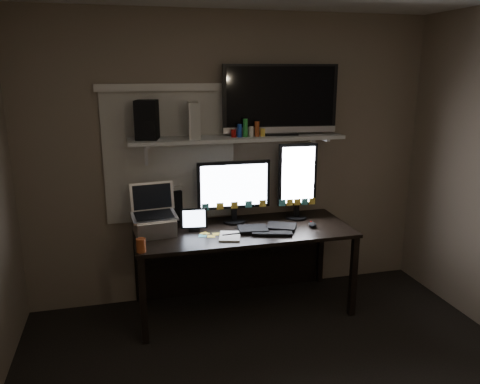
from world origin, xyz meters
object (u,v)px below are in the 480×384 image
object	(u,v)px
mouse	(312,225)
cup	(141,245)
laptop	(154,211)
game_console	(193,120)
keyboard	(267,228)
tv	(280,100)
monitor_landscape	(234,191)
speaker	(147,120)
desk	(240,244)
tablet	(194,220)
monitor_portrait	(297,181)

from	to	relation	value
mouse	cup	size ratio (longest dim) A/B	1.03
laptop	game_console	size ratio (longest dim) A/B	1.38
keyboard	tv	bearing A→B (deg)	73.34
monitor_landscape	laptop	size ratio (longest dim) A/B	1.59
laptop	speaker	size ratio (longest dim) A/B	1.29
desk	keyboard	world-z (taller)	keyboard
monitor_landscape	game_console	world-z (taller)	game_console
laptop	tablet	bearing A→B (deg)	-2.75
monitor_portrait	tv	distance (m)	0.72
monitor_landscape	tablet	world-z (taller)	monitor_landscape
keyboard	game_console	world-z (taller)	game_console
mouse	laptop	xyz separation A→B (m)	(-1.31, 0.13, 0.18)
game_console	monitor_portrait	bearing A→B (deg)	5.22
tablet	game_console	size ratio (longest dim) A/B	0.75
tv	speaker	bearing A→B (deg)	-174.75
desk	keyboard	bearing A→B (deg)	-46.31
tablet	game_console	xyz separation A→B (m)	(0.04, 0.13, 0.80)
speaker	game_console	bearing A→B (deg)	8.91
monitor_landscape	tv	world-z (taller)	tv
desk	game_console	world-z (taller)	game_console
cup	tv	distance (m)	1.66
monitor_portrait	laptop	size ratio (longest dim) A/B	1.72
mouse	tv	distance (m)	1.09
monitor_portrait	tv	xyz separation A→B (m)	(-0.16, 0.05, 0.70)
mouse	tablet	distance (m)	1.00
tablet	cup	distance (m)	0.58
desk	cup	xyz separation A→B (m)	(-0.85, -0.43, 0.23)
mouse	tablet	size ratio (longest dim) A/B	0.48
tablet	cup	bearing A→B (deg)	-134.37
monitor_landscape	keyboard	xyz separation A→B (m)	(0.22, -0.27, -0.26)
monitor_landscape	speaker	distance (m)	0.94
keyboard	laptop	world-z (taller)	laptop
monitor_landscape	mouse	xyz separation A→B (m)	(0.61, -0.29, -0.26)
keyboard	tv	distance (m)	1.08
monitor_landscape	tablet	size ratio (longest dim) A/B	2.90
monitor_portrait	monitor_landscape	bearing A→B (deg)	-179.68
monitor_landscape	monitor_portrait	xyz separation A→B (m)	(0.57, -0.03, 0.07)
desk	speaker	world-z (taller)	speaker
cup	monitor_portrait	bearing A→B (deg)	18.95
desk	laptop	distance (m)	0.82
monitor_landscape	mouse	world-z (taller)	monitor_landscape
desk	keyboard	size ratio (longest dim) A/B	3.62
laptop	speaker	distance (m)	0.73
tablet	laptop	size ratio (longest dim) A/B	0.55
tv	game_console	bearing A→B (deg)	-172.92
monitor_landscape	speaker	xyz separation A→B (m)	(-0.70, 0.02, 0.63)
desk	game_console	size ratio (longest dim) A/B	6.23
speaker	monitor_landscape	bearing A→B (deg)	10.94
tv	speaker	distance (m)	1.12
tv	laptop	bearing A→B (deg)	-165.41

